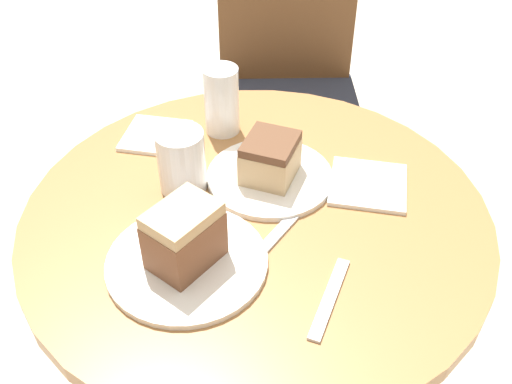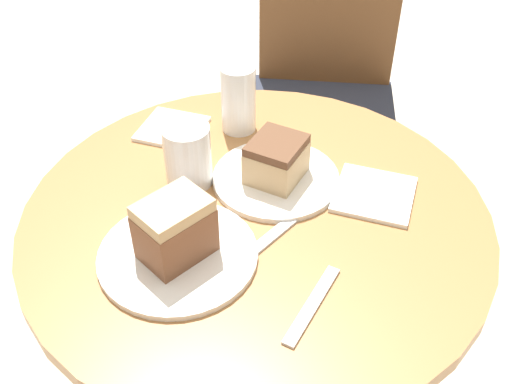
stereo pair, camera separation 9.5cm
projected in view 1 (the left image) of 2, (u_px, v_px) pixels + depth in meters
The scene contains 12 objects.
table at pixel (256, 291), 1.11m from camera, with size 0.77×0.77×0.74m.
chair at pixel (287, 92), 1.72m from camera, with size 0.47×0.49×0.96m.
plate_near at pixel (270, 177), 1.04m from camera, with size 0.22×0.22×0.01m.
plate_far at pixel (187, 262), 0.89m from camera, with size 0.24×0.24×0.01m.
cake_slice_near at pixel (270, 158), 1.01m from camera, with size 0.10×0.11×0.07m.
cake_slice_far at pixel (184, 236), 0.85m from camera, with size 0.12×0.13×0.10m.
glass_lemonade at pixel (222, 104), 1.12m from camera, with size 0.07×0.07×0.13m.
glass_water at pixel (182, 164), 0.99m from camera, with size 0.08×0.08×0.11m.
napkin_stack at pixel (368, 185), 1.02m from camera, with size 0.14×0.14×0.01m.
fork at pixel (280, 231), 0.94m from camera, with size 0.09×0.15×0.00m.
spoon at pixel (330, 298), 0.84m from camera, with size 0.06×0.15×0.00m.
napkin_side at pixel (156, 136), 1.14m from camera, with size 0.13×0.13×0.01m.
Camera 1 is at (0.07, -0.72, 1.39)m, focal length 42.00 mm.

